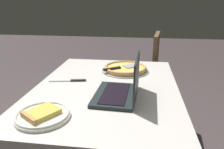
# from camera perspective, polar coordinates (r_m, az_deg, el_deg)

# --- Properties ---
(dining_table) EXTENTS (1.13, 0.83, 0.75)m
(dining_table) POSITION_cam_1_polar(r_m,az_deg,el_deg) (1.32, -1.39, -6.32)
(dining_table) COLOR beige
(dining_table) RESTS_ON ground_plane
(laptop) EXTENTS (0.32, 0.23, 0.22)m
(laptop) POSITION_cam_1_polar(r_m,az_deg,el_deg) (1.13, 2.67, -3.75)
(laptop) COLOR black
(laptop) RESTS_ON dining_table
(pizza_plate) EXTENTS (0.24, 0.24, 0.04)m
(pizza_plate) POSITION_cam_1_polar(r_m,az_deg,el_deg) (1.01, -17.88, -10.04)
(pizza_plate) COLOR white
(pizza_plate) RESTS_ON dining_table
(pizza_tray) EXTENTS (0.34, 0.34, 0.04)m
(pizza_tray) POSITION_cam_1_polar(r_m,az_deg,el_deg) (1.55, 3.47, 1.63)
(pizza_tray) COLOR #9E9B9A
(pizza_tray) RESTS_ON dining_table
(table_knife) EXTENTS (0.06, 0.23, 0.01)m
(table_knife) POSITION_cam_1_polar(r_m,az_deg,el_deg) (1.38, -10.60, -1.59)
(table_knife) COLOR #BAB9B8
(table_knife) RESTS_ON dining_table
(chair_near) EXTENTS (0.43, 0.43, 0.93)m
(chair_near) POSITION_cam_1_polar(r_m,az_deg,el_deg) (2.17, 8.48, 0.22)
(chair_near) COLOR brown
(chair_near) RESTS_ON ground_plane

